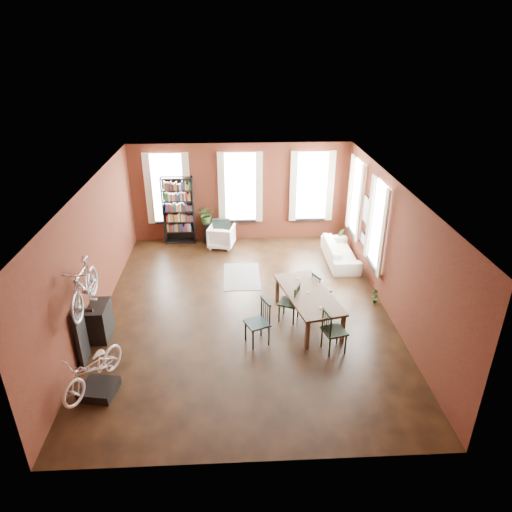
{
  "coord_description": "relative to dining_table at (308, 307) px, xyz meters",
  "views": [
    {
      "loc": [
        -0.22,
        -9.64,
        6.15
      ],
      "look_at": [
        0.3,
        0.6,
        1.2
      ],
      "focal_mm": 32.0,
      "sensor_mm": 36.0,
      "label": 1
    }
  ],
  "objects": [
    {
      "name": "dining_table",
      "position": [
        0.0,
        0.0,
        0.0
      ],
      "size": [
        1.47,
        2.37,
        0.75
      ],
      "primitive_type": "cube",
      "rotation": [
        0.0,
        0.0,
        0.23
      ],
      "color": "brown",
      "rests_on": "ground"
    },
    {
      "name": "bicycle_hung",
      "position": [
        -4.63,
        -1.29,
        1.76
      ],
      "size": [
        0.47,
        1.0,
        1.66
      ],
      "primitive_type": "imported",
      "color": "#A5A8AD",
      "rests_on": "bike_wall_rack"
    },
    {
      "name": "dining_chair_b",
      "position": [
        -0.44,
        0.06,
        0.1
      ],
      "size": [
        0.59,
        0.59,
        0.95
      ],
      "primitive_type": "cube",
      "rotation": [
        0.0,
        0.0,
        -2.01
      ],
      "color": "black",
      "rests_on": "ground"
    },
    {
      "name": "dining_chair_c",
      "position": [
        0.38,
        -1.18,
        0.13
      ],
      "size": [
        0.57,
        0.57,
        1.0
      ],
      "primitive_type": "cube",
      "rotation": [
        0.0,
        0.0,
        1.83
      ],
      "color": "black",
      "rests_on": "ground"
    },
    {
      "name": "plant_by_sofa",
      "position": [
        1.64,
        4.11,
        -0.23
      ],
      "size": [
        0.5,
        0.72,
        0.29
      ],
      "primitive_type": "imported",
      "rotation": [
        0.0,
        0.0,
        0.22
      ],
      "color": "#2E5B24",
      "rests_on": "ground"
    },
    {
      "name": "console_table",
      "position": [
        -4.76,
        -0.39,
        0.03
      ],
      "size": [
        0.4,
        0.8,
        0.8
      ],
      "primitive_type": "cube",
      "color": "black",
      "rests_on": "ground"
    },
    {
      "name": "plant_on_stand",
      "position": [
        -2.59,
        4.81,
        0.51
      ],
      "size": [
        0.66,
        0.71,
        0.49
      ],
      "primitive_type": "imported",
      "rotation": [
        0.0,
        0.0,
        0.17
      ],
      "color": "#2F5B24",
      "rests_on": "plant_stand"
    },
    {
      "name": "striped_rug",
      "position": [
        -1.52,
        2.29,
        -0.37
      ],
      "size": [
        1.02,
        1.63,
        0.01
      ],
      "primitive_type": "cube",
      "rotation": [
        0.0,
        0.0,
        0.0
      ],
      "color": "black",
      "rests_on": "ground"
    },
    {
      "name": "plant_small",
      "position": [
        1.84,
        0.69,
        -0.3
      ],
      "size": [
        0.38,
        0.44,
        0.14
      ],
      "primitive_type": "imported",
      "rotation": [
        0.0,
        0.0,
        0.55
      ],
      "color": "#2A4E1F",
      "rests_on": "ground"
    },
    {
      "name": "dining_chair_d",
      "position": [
        0.44,
        0.7,
        0.06
      ],
      "size": [
        0.53,
        0.53,
        0.87
      ],
      "primitive_type": "cube",
      "rotation": [
        0.0,
        0.0,
        2.0
      ],
      "color": "#1B393C",
      "rests_on": "ground"
    },
    {
      "name": "white_armchair",
      "position": [
        -2.12,
        4.36,
        0.02
      ],
      "size": [
        0.91,
        0.87,
        0.8
      ],
      "primitive_type": "imported",
      "rotation": [
        0.0,
        0.0,
        2.93
      ],
      "color": "white",
      "rests_on": "ground"
    },
    {
      "name": "bookshelf",
      "position": [
        -3.48,
        4.81,
        0.73
      ],
      "size": [
        1.0,
        0.32,
        2.2
      ],
      "primitive_type": "cube",
      "color": "black",
      "rests_on": "ground"
    },
    {
      "name": "bike_wall_rack",
      "position": [
        -4.88,
        -1.29,
        0.28
      ],
      "size": [
        0.16,
        0.6,
        1.3
      ],
      "primitive_type": "cube",
      "color": "black",
      "rests_on": "ground"
    },
    {
      "name": "room",
      "position": [
        -1.23,
        1.13,
        1.76
      ],
      "size": [
        9.0,
        9.04,
        3.22
      ],
      "color": "black",
      "rests_on": "ground"
    },
    {
      "name": "dining_chair_a",
      "position": [
        -1.25,
        -0.82,
        0.14
      ],
      "size": [
        0.62,
        0.62,
        1.03
      ],
      "primitive_type": "cube",
      "rotation": [
        0.0,
        0.0,
        -1.17
      ],
      "color": "#193738",
      "rests_on": "ground"
    },
    {
      "name": "bike_trainer",
      "position": [
        -4.34,
        -2.27,
        -0.28
      ],
      "size": [
        0.72,
        0.72,
        0.18
      ],
      "primitive_type": "cube",
      "rotation": [
        0.0,
        0.0,
        -0.17
      ],
      "color": "black",
      "rests_on": "ground"
    },
    {
      "name": "bicycle_floor",
      "position": [
        -4.37,
        -2.29,
        0.61
      ],
      "size": [
        0.86,
        1.0,
        1.6
      ],
      "primitive_type": "imported",
      "rotation": [
        0.0,
        0.0,
        -0.43
      ],
      "color": "silver",
      "rests_on": "bike_trainer"
    },
    {
      "name": "cream_sofa",
      "position": [
        1.47,
        3.11,
        0.03
      ],
      "size": [
        0.61,
        2.08,
        0.81
      ],
      "primitive_type": "imported",
      "rotation": [
        0.0,
        0.0,
        1.57
      ],
      "color": "beige",
      "rests_on": "ground"
    },
    {
      "name": "plant_stand",
      "position": [
        -2.55,
        4.81,
        -0.06
      ],
      "size": [
        0.35,
        0.35,
        0.64
      ],
      "primitive_type": "cube",
      "rotation": [
        0.0,
        0.0,
        0.11
      ],
      "color": "black",
      "rests_on": "ground"
    }
  ]
}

